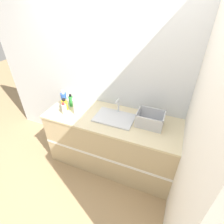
{
  "coord_description": "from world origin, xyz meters",
  "views": [
    {
      "loc": [
        0.72,
        -1.43,
        2.29
      ],
      "look_at": [
        0.01,
        0.3,
        1.0
      ],
      "focal_mm": 28.0,
      "sensor_mm": 36.0,
      "label": 1
    }
  ],
  "objects_px": {
    "paper_towel_roll": "(77,106)",
    "bottle_white_spray": "(64,109)",
    "dish_rack": "(150,120)",
    "bottle_blue": "(64,99)",
    "bottle_green": "(71,101)",
    "bottle_yellow": "(65,105)",
    "sink": "(114,117)"
  },
  "relations": [
    {
      "from": "bottle_blue",
      "to": "dish_rack",
      "type": "bearing_deg",
      "value": 1.25
    },
    {
      "from": "paper_towel_roll",
      "to": "dish_rack",
      "type": "bearing_deg",
      "value": 7.49
    },
    {
      "from": "dish_rack",
      "to": "bottle_blue",
      "type": "distance_m",
      "value": 1.27
    },
    {
      "from": "bottle_white_spray",
      "to": "sink",
      "type": "bearing_deg",
      "value": 13.53
    },
    {
      "from": "paper_towel_roll",
      "to": "bottle_green",
      "type": "bearing_deg",
      "value": 144.76
    },
    {
      "from": "sink",
      "to": "bottle_white_spray",
      "type": "xyz_separation_m",
      "value": [
        -0.68,
        -0.16,
        0.06
      ]
    },
    {
      "from": "dish_rack",
      "to": "bottle_white_spray",
      "type": "bearing_deg",
      "value": -169.6
    },
    {
      "from": "dish_rack",
      "to": "paper_towel_roll",
      "type": "bearing_deg",
      "value": -172.51
    },
    {
      "from": "bottle_white_spray",
      "to": "bottle_yellow",
      "type": "distance_m",
      "value": 0.11
    },
    {
      "from": "bottle_white_spray",
      "to": "paper_towel_roll",
      "type": "bearing_deg",
      "value": 26.51
    },
    {
      "from": "sink",
      "to": "bottle_green",
      "type": "height_order",
      "value": "sink"
    },
    {
      "from": "paper_towel_roll",
      "to": "bottle_white_spray",
      "type": "distance_m",
      "value": 0.19
    },
    {
      "from": "paper_towel_roll",
      "to": "sink",
      "type": "bearing_deg",
      "value": 9.08
    },
    {
      "from": "bottle_white_spray",
      "to": "dish_rack",
      "type": "bearing_deg",
      "value": 10.4
    },
    {
      "from": "sink",
      "to": "bottle_blue",
      "type": "distance_m",
      "value": 0.81
    },
    {
      "from": "dish_rack",
      "to": "bottle_white_spray",
      "type": "height_order",
      "value": "bottle_white_spray"
    },
    {
      "from": "dish_rack",
      "to": "bottle_white_spray",
      "type": "distance_m",
      "value": 1.16
    },
    {
      "from": "dish_rack",
      "to": "bottle_blue",
      "type": "height_order",
      "value": "bottle_blue"
    },
    {
      "from": "dish_rack",
      "to": "bottle_yellow",
      "type": "relative_size",
      "value": 1.88
    },
    {
      "from": "sink",
      "to": "bottle_blue",
      "type": "relative_size",
      "value": 2.08
    },
    {
      "from": "sink",
      "to": "bottle_green",
      "type": "bearing_deg",
      "value": 175.68
    },
    {
      "from": "sink",
      "to": "dish_rack",
      "type": "relative_size",
      "value": 1.56
    },
    {
      "from": "sink",
      "to": "bottle_yellow",
      "type": "height_order",
      "value": "sink"
    },
    {
      "from": "paper_towel_roll",
      "to": "bottle_blue",
      "type": "xyz_separation_m",
      "value": [
        -0.29,
        0.1,
        -0.01
      ]
    },
    {
      "from": "bottle_white_spray",
      "to": "bottle_blue",
      "type": "bearing_deg",
      "value": 124.53
    },
    {
      "from": "bottle_green",
      "to": "bottle_yellow",
      "type": "xyz_separation_m",
      "value": [
        -0.03,
        -0.12,
        -0.01
      ]
    },
    {
      "from": "bottle_green",
      "to": "bottle_white_spray",
      "type": "distance_m",
      "value": 0.22
    },
    {
      "from": "bottle_blue",
      "to": "paper_towel_roll",
      "type": "bearing_deg",
      "value": -19.44
    },
    {
      "from": "bottle_blue",
      "to": "bottle_yellow",
      "type": "distance_m",
      "value": 0.11
    },
    {
      "from": "bottle_blue",
      "to": "bottle_white_spray",
      "type": "height_order",
      "value": "bottle_blue"
    },
    {
      "from": "sink",
      "to": "paper_towel_roll",
      "type": "distance_m",
      "value": 0.53
    },
    {
      "from": "bottle_green",
      "to": "bottle_yellow",
      "type": "distance_m",
      "value": 0.13
    }
  ]
}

